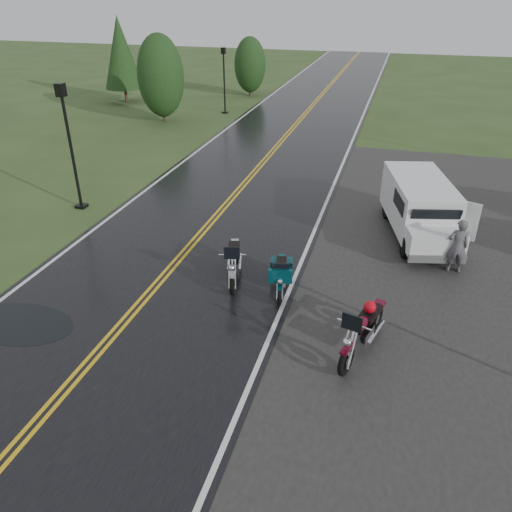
{
  "coord_description": "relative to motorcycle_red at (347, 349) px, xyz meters",
  "views": [
    {
      "loc": [
        6.2,
        -9.87,
        7.76
      ],
      "look_at": [
        2.8,
        2.0,
        1.0
      ],
      "focal_mm": 35.0,
      "sensor_mm": 36.0,
      "label": 1
    }
  ],
  "objects": [
    {
      "name": "tree_left_mid",
      "position": [
        -14.04,
        20.47,
        1.49
      ],
      "size": [
        2.87,
        2.87,
        4.48
      ],
      "primitive_type": null,
      "color": "#1E3D19",
      "rests_on": "ground"
    },
    {
      "name": "lamp_post_near_left",
      "position": [
        -11.18,
        6.8,
        1.63
      ],
      "size": [
        0.41,
        0.41,
        4.76
      ],
      "primitive_type": null,
      "color": "black",
      "rests_on": "ground"
    },
    {
      "name": "motorcycle_teal",
      "position": [
        -2.07,
        2.3,
        -0.15
      ],
      "size": [
        1.13,
        2.14,
        1.2
      ],
      "primitive_type": null,
      "rotation": [
        0.0,
        0.0,
        0.2
      ],
      "color": "#05383E",
      "rests_on": "ground"
    },
    {
      "name": "motorcycle_red",
      "position": [
        0.0,
        0.0,
        0.0
      ],
      "size": [
        1.58,
        2.69,
        1.49
      ],
      "primitive_type": null,
      "rotation": [
        0.0,
        0.0,
        -0.28
      ],
      "color": "#4F0918",
      "rests_on": "ground"
    },
    {
      "name": "lamp_post_far_left",
      "position": [
        -11.07,
        23.76,
        1.36
      ],
      "size": [
        0.36,
        0.36,
        4.21
      ],
      "primitive_type": null,
      "color": "black",
      "rests_on": "ground"
    },
    {
      "name": "person_at_van",
      "position": [
        2.59,
        5.54,
        0.11
      ],
      "size": [
        0.68,
        0.5,
        1.71
      ],
      "primitive_type": "imported",
      "rotation": [
        0.0,
        0.0,
        3.3
      ],
      "color": "#504F54",
      "rests_on": "ground"
    },
    {
      "name": "road",
      "position": [
        -5.76,
        11.09,
        -0.73
      ],
      "size": [
        8.0,
        100.0,
        0.04
      ],
      "primitive_type": "cube",
      "color": "black",
      "rests_on": "ground"
    },
    {
      "name": "motorcycle_silver",
      "position": [
        -3.46,
        2.42,
        -0.04
      ],
      "size": [
        1.48,
        2.53,
        1.41
      ],
      "primitive_type": null,
      "rotation": [
        0.0,
        0.0,
        0.28
      ],
      "color": "#929599",
      "rests_on": "ground"
    },
    {
      "name": "van_white",
      "position": [
        1.16,
        6.07,
        0.24
      ],
      "size": [
        3.02,
        5.33,
        1.97
      ],
      "primitive_type": null,
      "rotation": [
        0.0,
        0.0,
        0.24
      ],
      "color": "white",
      "rests_on": "ground"
    },
    {
      "name": "pine_left_far",
      "position": [
        -19.31,
        25.16,
        2.12
      ],
      "size": [
        2.75,
        2.75,
        5.73
      ],
      "primitive_type": null,
      "color": "#1E3D19",
      "rests_on": "ground"
    },
    {
      "name": "tree_left_far",
      "position": [
        -11.15,
        30.0,
        1.1
      ],
      "size": [
        2.4,
        2.4,
        3.69
      ],
      "primitive_type": null,
      "color": "#1E3D19",
      "rests_on": "ground"
    },
    {
      "name": "ground",
      "position": [
        -5.76,
        1.09,
        -0.75
      ],
      "size": [
        120.0,
        120.0,
        0.0
      ],
      "primitive_type": "plane",
      "color": "#2D471E",
      "rests_on": "ground"
    }
  ]
}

